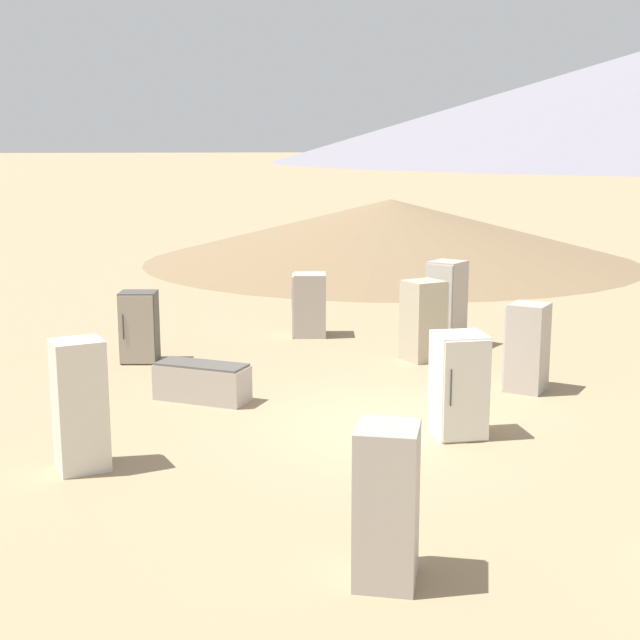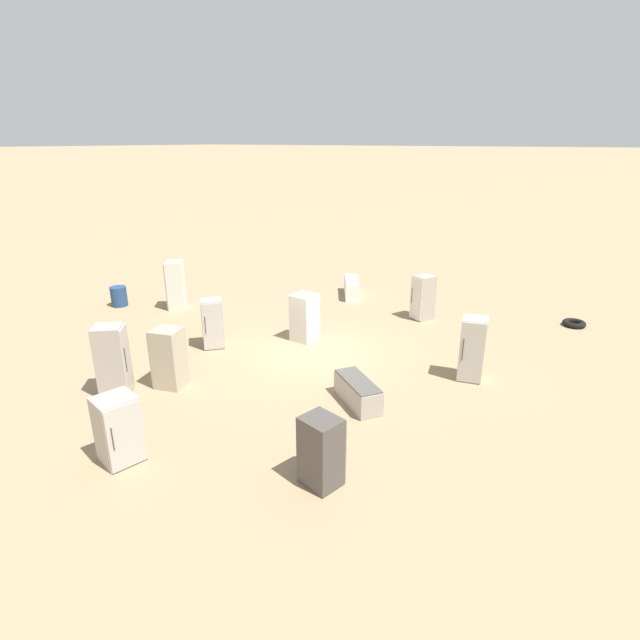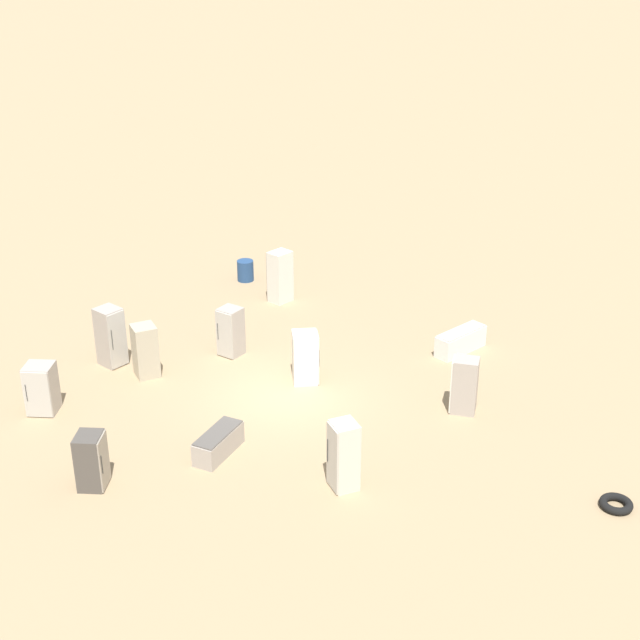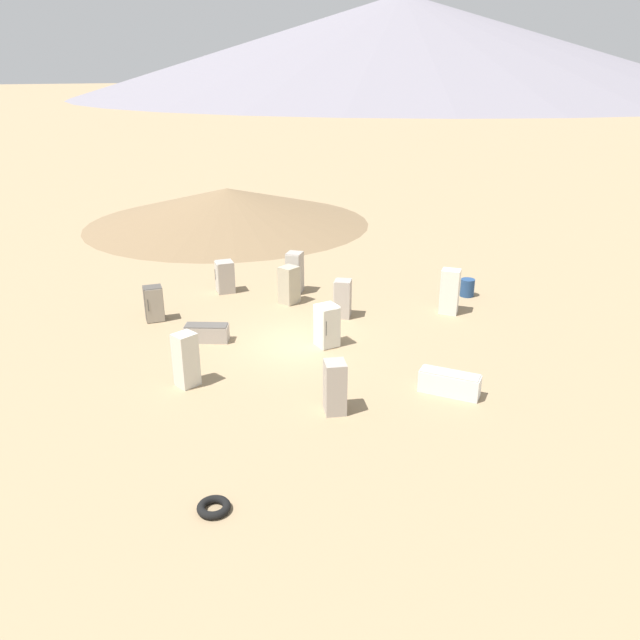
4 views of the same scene
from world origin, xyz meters
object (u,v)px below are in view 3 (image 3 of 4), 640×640
Objects in this scene: discarded_fridge_9 at (92,461)px; rusty_barrel at (245,271)px; discarded_fridge_4 at (461,341)px; discarded_fridge_3 at (280,276)px; discarded_fridge_5 at (464,385)px; scrap_tire at (616,504)px; discarded_fridge_10 at (41,389)px; discarded_fridge_6 at (111,337)px; discarded_fridge_1 at (305,357)px; discarded_fridge_7 at (145,351)px; discarded_fridge_0 at (231,332)px; discarded_fridge_2 at (344,456)px; discarded_fridge_8 at (218,443)px.

discarded_fridge_9 reaches higher than rusty_barrel.
discarded_fridge_3 is at bearing 13.65° from discarded_fridge_4.
discarded_fridge_9 is at bearing 125.31° from discarded_fridge_5.
discarded_fridge_4 is at bearing 7.96° from scrap_tire.
discarded_fridge_3 is at bearing 49.63° from discarded_fridge_5.
discarded_fridge_9 is at bearing 76.95° from scrap_tire.
rusty_barrel is (9.08, -6.54, -0.33)m from discarded_fridge_10.
discarded_fridge_6 is at bearing 143.44° from rusty_barrel.
discarded_fridge_1 is 7.55m from discarded_fridge_9.
discarded_fridge_1 is 1.10× the size of discarded_fridge_9.
discarded_fridge_4 is at bearing 134.78° from discarded_fridge_6.
discarded_fridge_7 is (3.66, 9.00, 0.00)m from discarded_fridge_5.
discarded_fridge_0 is 7.47m from discarded_fridge_4.
discarded_fridge_5 is 12.20m from rusty_barrel.
discarded_fridge_2 is 14.13m from rusty_barrel.
discarded_fridge_8 is (-9.89, 2.80, -0.63)m from discarded_fridge_3.
discarded_fridge_7 is 1.13× the size of discarded_fridge_10.
discarded_fridge_2 is 11.86m from discarded_fridge_3.
discarded_fridge_5 is at bearing -39.07° from discarded_fridge_7.
discarded_fridge_6 is 1.30× the size of discarded_fridge_10.
discarded_fridge_0 reaches higher than discarded_fridge_8.
discarded_fridge_3 is 15.23m from scrap_tire.
discarded_fridge_5 reaches higher than discarded_fridge_1.
discarded_fridge_0 is 0.94× the size of discarded_fridge_8.
discarded_fridge_3 reaches higher than discarded_fridge_9.
discarded_fridge_8 is at bearing -84.80° from discarded_fridge_7.
discarded_fridge_8 is 5.72m from discarded_fridge_10.
discarded_fridge_4 is at bearing 129.87° from discarded_fridge_9.
rusty_barrel is at bearing -8.60° from discarded_fridge_2.
discarded_fridge_4 is 13.09m from discarded_fridge_10.
discarded_fridge_6 reaches higher than discarded_fridge_2.
discarded_fridge_8 is at bearing 126.01° from discarded_fridge_0.
discarded_fridge_6 is at bearing -168.42° from discarded_fridge_9.
discarded_fridge_5 is at bearing -135.91° from discarded_fridge_8.
discarded_fridge_10 is (-2.79, 5.56, -0.07)m from discarded_fridge_0.
discarded_fridge_0 is at bearing 2.39° from discarded_fridge_2.
discarded_fridge_9 is 0.99× the size of discarded_fridge_10.
discarded_fridge_10 is at bearing 104.77° from discarded_fridge_5.
discarded_fridge_7 is at bearing -179.13° from discarded_fridge_9.
discarded_fridge_2 is 2.27× the size of rusty_barrel.
discarded_fridge_4 is 1.31× the size of discarded_fridge_10.
discarded_fridge_1 is 6.23m from discarded_fridge_6.
discarded_fridge_3 is 2.53m from rusty_barrel.
discarded_fridge_9 reaches higher than scrap_tire.
discarded_fridge_0 is 7.86m from discarded_fridge_5.
discarded_fridge_3 reaches higher than discarded_fridge_2.
discarded_fridge_0 is 0.97× the size of discarded_fridge_7.
discarded_fridge_5 is 2.07× the size of scrap_tire.
discarded_fridge_4 is 1.13× the size of discarded_fridge_8.
rusty_barrel is at bearing 46.43° from discarded_fridge_7.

